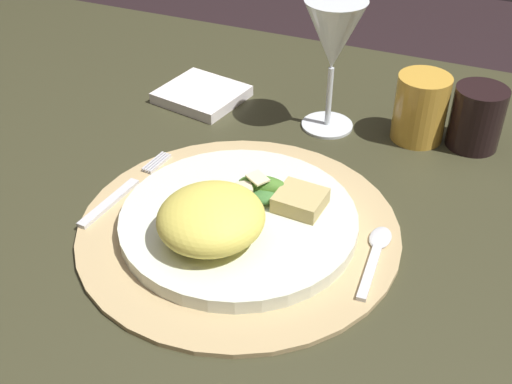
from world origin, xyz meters
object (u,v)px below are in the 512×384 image
dining_table (219,276)px  dinner_plate (239,220)px  amber_tumbler (421,108)px  wine_glass (334,39)px  fork (123,191)px  dark_tumbler (477,118)px  spoon (377,248)px  napkin (202,94)px

dining_table → dinner_plate: bearing=-39.5°
dinner_plate → amber_tumbler: size_ratio=2.89×
dinner_plate → wine_glass: wine_glass is taller
fork → dark_tumbler: dark_tumbler is taller
dinner_plate → amber_tumbler: 0.31m
dinner_plate → dark_tumbler: (0.22, 0.29, 0.03)m
dinner_plate → amber_tumbler: (0.14, 0.28, 0.03)m
fork → dinner_plate: bearing=-1.0°
fork → spoon: size_ratio=1.37×
dining_table → amber_tumbler: bearing=51.0°
dining_table → fork: fork is taller
napkin → wine_glass: wine_glass is taller
spoon → fork: bearing=-176.4°
dining_table → dark_tumbler: size_ratio=17.36×
amber_tumbler → fork: bearing=-137.3°
fork → spoon: (0.31, 0.02, 0.00)m
napkin → dark_tumbler: dark_tumbler is taller
dinner_plate → wine_glass: (0.02, 0.26, 0.12)m
fork → amber_tumbler: amber_tumbler is taller
wine_glass → dark_tumbler: 0.22m
dining_table → fork: bearing=-160.6°
napkin → amber_tumbler: amber_tumbler is taller
napkin → amber_tumbler: (0.32, 0.02, 0.04)m
dining_table → spoon: size_ratio=11.92×
dining_table → dark_tumbler: (0.27, 0.25, 0.17)m
fork → wine_glass: size_ratio=0.92×
spoon → dark_tumbler: 0.28m
dining_table → amber_tumbler: size_ratio=15.95×
dinner_plate → fork: (-0.15, 0.00, -0.01)m
napkin → dark_tumbler: bearing=3.9°
fork → dining_table: bearing=19.4°
dining_table → spoon: (0.20, -0.02, 0.13)m
dinner_plate → amber_tumbler: amber_tumbler is taller
dining_table → dinner_plate: dinner_plate is taller
amber_tumbler → napkin: bearing=-177.0°
dinner_plate → spoon: (0.15, 0.02, -0.01)m
wine_glass → fork: bearing=-124.6°
fork → wine_glass: 0.33m
spoon → wine_glass: (-0.13, 0.24, 0.12)m
fork → dark_tumbler: (0.37, 0.29, 0.03)m
dark_tumbler → dinner_plate: bearing=-126.9°
dark_tumbler → napkin: bearing=-176.1°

